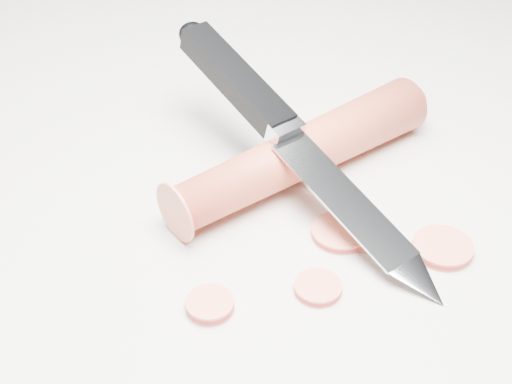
# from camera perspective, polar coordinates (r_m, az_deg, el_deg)

# --- Properties ---
(ground) EXTENTS (2.40, 2.40, 0.00)m
(ground) POSITION_cam_1_polar(r_m,az_deg,el_deg) (0.50, 3.16, -0.70)
(ground) COLOR silver
(ground) RESTS_ON ground
(carrot) EXTENTS (0.16, 0.20, 0.04)m
(carrot) POSITION_cam_1_polar(r_m,az_deg,el_deg) (0.52, 3.76, 3.19)
(carrot) COLOR #CB452B
(carrot) RESTS_ON ground
(carrot_slice_0) EXTENTS (0.03, 0.03, 0.01)m
(carrot_slice_0) POSITION_cam_1_polar(r_m,az_deg,el_deg) (0.48, 8.52, -3.19)
(carrot_slice_0) COLOR #EA6F51
(carrot_slice_0) RESTS_ON ground
(carrot_slice_1) EXTENTS (0.04, 0.04, 0.01)m
(carrot_slice_1) POSITION_cam_1_polar(r_m,az_deg,el_deg) (0.48, 14.70, -4.34)
(carrot_slice_1) COLOR #EA6F51
(carrot_slice_1) RESTS_ON ground
(carrot_slice_2) EXTENTS (0.03, 0.03, 0.01)m
(carrot_slice_2) POSITION_cam_1_polar(r_m,az_deg,el_deg) (0.43, -3.71, -8.99)
(carrot_slice_2) COLOR #EA6F51
(carrot_slice_2) RESTS_ON ground
(carrot_slice_3) EXTENTS (0.04, 0.04, 0.01)m
(carrot_slice_3) POSITION_cam_1_polar(r_m,az_deg,el_deg) (0.48, 6.72, -3.23)
(carrot_slice_3) COLOR #EA6F51
(carrot_slice_3) RESTS_ON ground
(carrot_slice_4) EXTENTS (0.03, 0.03, 0.01)m
(carrot_slice_4) POSITION_cam_1_polar(r_m,az_deg,el_deg) (0.44, 4.97, -7.63)
(carrot_slice_4) COLOR #EA6F51
(carrot_slice_4) RESTS_ON ground
(kitchen_knife) EXTENTS (0.25, 0.18, 0.09)m
(kitchen_knife) POSITION_cam_1_polar(r_m,az_deg,el_deg) (0.49, 3.55, 3.97)
(kitchen_knife) COLOR #B8BBBF
(kitchen_knife) RESTS_ON ground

